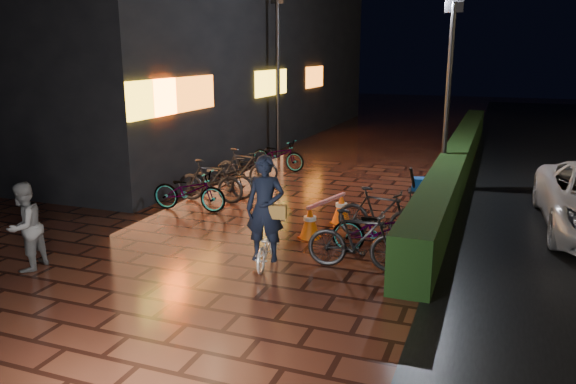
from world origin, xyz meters
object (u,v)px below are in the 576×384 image
at_px(bystander_person, 25,227).
at_px(cyclist, 266,226).
at_px(traffic_barrier, 326,215).
at_px(cart_assembly, 420,186).

bearing_deg(bystander_person, cyclist, 106.57).
bearing_deg(traffic_barrier, bystander_person, -136.61).
xyz_separation_m(traffic_barrier, cart_assembly, (1.59, 2.53, 0.19)).
height_order(bystander_person, traffic_barrier, bystander_person).
relative_size(bystander_person, traffic_barrier, 0.93).
bearing_deg(cyclist, bystander_person, -156.74).
xyz_separation_m(bystander_person, traffic_barrier, (4.21, 3.98, -0.44)).
bearing_deg(cart_assembly, bystander_person, -131.70).
bearing_deg(cart_assembly, cyclist, -112.16).
relative_size(cyclist, cart_assembly, 1.92).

